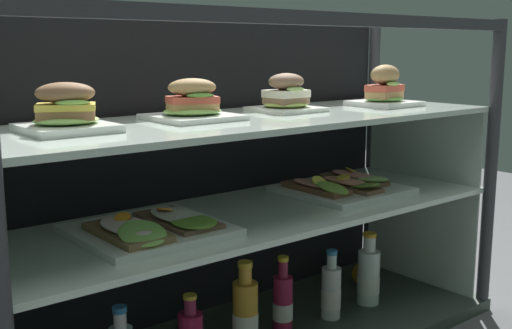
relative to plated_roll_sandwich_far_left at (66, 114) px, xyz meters
The scene contains 16 objects.
case_frame 0.56m from the plated_roll_sandwich_far_left, 12.62° to the left, with size 1.55×0.53×0.93m.
riser_lower_tier 0.71m from the plated_roll_sandwich_far_left, ahead, with size 1.48×0.45×0.36m.
shelf_lower_glass 0.60m from the plated_roll_sandwich_far_left, ahead, with size 1.50×0.47×0.02m, color silver.
riser_upper_tier 0.54m from the plated_roll_sandwich_far_left, ahead, with size 1.48×0.45×0.24m.
shelf_upper_glass 0.52m from the plated_roll_sandwich_far_left, ahead, with size 1.50×0.47×0.02m, color silver.
plated_roll_sandwich_far_left is the anchor object (origin of this frame).
plated_roll_sandwich_right_of_center 0.34m from the plated_roll_sandwich_far_left, ahead, with size 0.21×0.21×0.10m.
plated_roll_sandwich_far_right 0.67m from the plated_roll_sandwich_far_left, ahead, with size 0.18×0.18×0.11m.
plated_roll_sandwich_left_of_center 1.03m from the plated_roll_sandwich_far_left, ahead, with size 0.18×0.18×0.13m.
open_sandwich_tray_mid_right 0.33m from the plated_roll_sandwich_far_left, 13.18° to the right, with size 0.34×0.33×0.06m.
open_sandwich_tray_left_of_center 0.90m from the plated_roll_sandwich_far_left, ahead, with size 0.34×0.32×0.06m.
juice_bottle_tucked_behind 0.72m from the plated_roll_sandwich_far_left, ahead, with size 0.07×0.07×0.25m.
juice_bottle_back_right 0.84m from the plated_roll_sandwich_far_left, ahead, with size 0.06×0.06×0.22m.
juice_bottle_front_middle 0.98m from the plated_roll_sandwich_far_left, ahead, with size 0.06×0.06×0.21m.
juice_bottle_front_fourth 1.12m from the plated_roll_sandwich_far_left, ahead, with size 0.07×0.07×0.23m.
orange_fruit_beside_bottles 1.23m from the plated_roll_sandwich_far_left, ahead, with size 0.08×0.08×0.08m, color orange.
Camera 1 is at (-1.07, -1.30, 0.85)m, focal length 44.77 mm.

